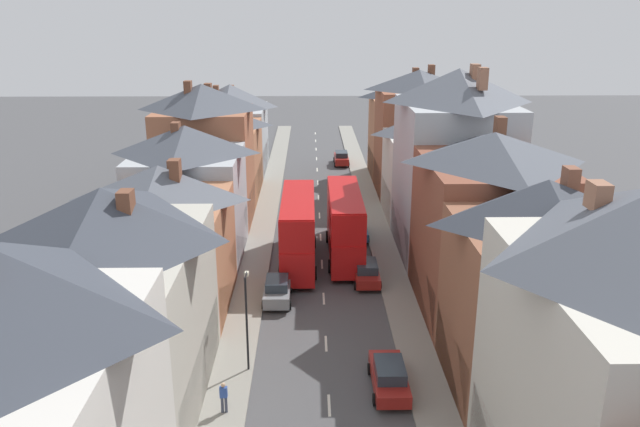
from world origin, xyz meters
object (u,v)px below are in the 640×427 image
car_near_blue (366,271)px  car_parked_left_a (389,376)px  car_near_silver (357,228)px  double_decker_bus_lead (345,223)px  car_parked_right_a (277,289)px  street_lamp (247,316)px  double_decker_bus_mid_street (298,229)px  car_mid_black (341,158)px  pedestrian_near_right (224,396)px

car_near_blue → car_parked_left_a: 13.40m
car_near_silver → car_near_blue: bearing=-90.0°
double_decker_bus_lead → car_parked_right_a: (-4.89, -7.76, -1.97)m
double_decker_bus_lead → car_parked_right_a: double_decker_bus_lead is taller
double_decker_bus_lead → street_lamp: street_lamp is taller
car_near_blue → street_lamp: street_lamp is taller
car_near_silver → car_parked_left_a: (-0.00, -22.68, -0.01)m
double_decker_bus_lead → car_parked_left_a: size_ratio=2.42×
street_lamp → car_near_silver: bearing=70.5°
double_decker_bus_lead → double_decker_bus_mid_street: size_ratio=1.00×
car_near_silver → car_mid_black: (0.00, 26.74, 0.05)m
double_decker_bus_mid_street → pedestrian_near_right: double_decker_bus_mid_street is taller
street_lamp → double_decker_bus_lead: bearing=69.5°
car_parked_right_a → pedestrian_near_right: size_ratio=2.57×
double_decker_bus_lead → car_mid_black: (1.31, 31.28, -1.96)m
car_near_blue → car_parked_left_a: (-0.00, -13.40, -0.01)m
double_decker_bus_lead → car_near_silver: size_ratio=2.43×
car_mid_black → car_parked_right_a: bearing=-99.0°
double_decker_bus_lead → car_mid_black: 31.37m
double_decker_bus_mid_street → car_near_blue: double_decker_bus_mid_street is taller
car_parked_left_a → double_decker_bus_lead: bearing=94.1°
car_parked_left_a → street_lamp: 7.99m
double_decker_bus_lead → car_near_silver: double_decker_bus_lead is taller
car_parked_right_a → car_near_blue: bearing=26.0°
car_near_blue → car_mid_black: size_ratio=0.97×
double_decker_bus_mid_street → car_near_blue: 6.34m
car_parked_right_a → car_mid_black: car_mid_black is taller
car_near_silver → car_parked_left_a: size_ratio=1.00×
car_parked_right_a → pedestrian_near_right: pedestrian_near_right is taller
double_decker_bus_mid_street → car_near_silver: double_decker_bus_mid_street is taller
double_decker_bus_mid_street → car_parked_right_a: size_ratio=2.61×
double_decker_bus_mid_street → pedestrian_near_right: 19.17m
car_near_silver → car_parked_right_a: bearing=-116.8°
double_decker_bus_lead → car_parked_left_a: 18.29m
car_parked_left_a → pedestrian_near_right: size_ratio=2.77×
car_near_silver → street_lamp: street_lamp is taller
car_near_blue → street_lamp: bearing=-122.8°
car_parked_left_a → car_parked_right_a: bearing=120.9°
car_mid_black → pedestrian_near_right: (-8.15, -51.37, 0.18)m
double_decker_bus_mid_street → car_parked_left_a: (4.91, -16.86, -2.02)m
double_decker_bus_mid_street → car_mid_black: bearing=81.4°
car_mid_black → car_parked_left_a: bearing=-90.0°
car_near_silver → car_mid_black: car_mid_black is taller
car_parked_left_a → street_lamp: (-7.35, 1.97, 2.45)m
car_parked_left_a → car_near_blue: bearing=90.0°
double_decker_bus_lead → street_lamp: (-6.04, -16.16, 0.43)m
car_near_silver → car_parked_left_a: car_near_silver is taller
car_parked_right_a → car_near_silver: bearing=63.2°
car_near_blue → car_parked_right_a: 6.90m
car_near_blue → car_parked_left_a: bearing=-90.0°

